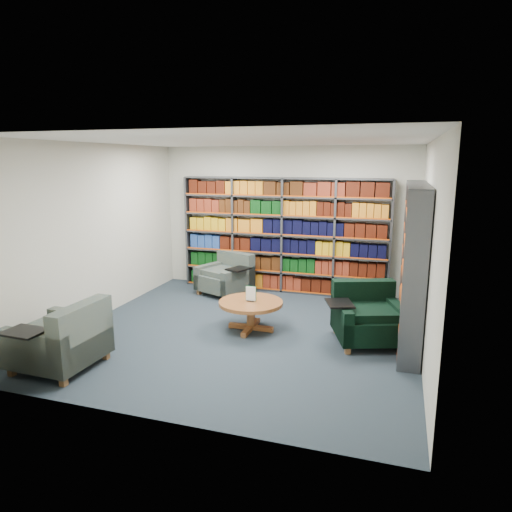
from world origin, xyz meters
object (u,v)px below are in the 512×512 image
(chair_green_right, at_px, (367,318))
(chair_teal_front, at_px, (65,342))
(chair_teal_left, at_px, (227,277))
(coffee_table, at_px, (251,307))

(chair_green_right, height_order, chair_teal_front, chair_teal_front)
(chair_teal_left, bearing_deg, coffee_table, -59.02)
(chair_teal_front, distance_m, coffee_table, 2.62)
(chair_teal_front, relative_size, coffee_table, 1.15)
(chair_teal_front, bearing_deg, chair_teal_left, 78.86)
(chair_green_right, relative_size, coffee_table, 1.24)
(chair_green_right, relative_size, chair_teal_front, 1.08)
(chair_teal_left, height_order, coffee_table, chair_teal_left)
(coffee_table, bearing_deg, chair_teal_front, -132.74)
(chair_teal_left, height_order, chair_teal_front, chair_teal_front)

